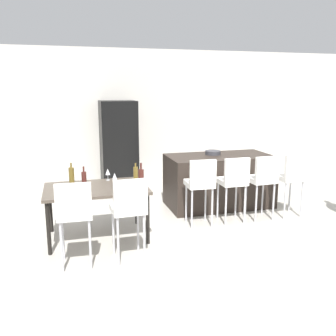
{
  "coord_description": "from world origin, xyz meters",
  "views": [
    {
      "loc": [
        -2.17,
        -4.92,
        2.08
      ],
      "look_at": [
        -0.64,
        0.54,
        0.85
      ],
      "focal_mm": 39.35,
      "sensor_mm": 36.0,
      "label": 1
    }
  ],
  "objects_px": {
    "dining_chair_far": "(129,206)",
    "wine_bottle_far": "(84,179)",
    "wine_bottle_left": "(136,174)",
    "refrigerator": "(119,146)",
    "bar_chair_right": "(263,177)",
    "dining_table": "(96,192)",
    "bar_chair_left": "(201,182)",
    "dining_chair_near": "(74,211)",
    "bar_chair_far": "(291,175)",
    "wine_glass_near": "(108,172)",
    "wine_bottle_inner": "(71,174)",
    "wine_bottle_middle": "(141,178)",
    "kitchen_island": "(219,181)",
    "bar_chair_middle": "(234,179)",
    "wine_glass_right": "(115,177)",
    "fruit_bowl": "(213,153)"
  },
  "relations": [
    {
      "from": "wine_bottle_middle",
      "to": "wine_glass_near",
      "type": "bearing_deg",
      "value": 125.11
    },
    {
      "from": "wine_glass_near",
      "to": "bar_chair_middle",
      "type": "bearing_deg",
      "value": -9.08
    },
    {
      "from": "kitchen_island",
      "to": "wine_bottle_left",
      "type": "bearing_deg",
      "value": -156.34
    },
    {
      "from": "wine_bottle_middle",
      "to": "wine_bottle_far",
      "type": "height_order",
      "value": "wine_bottle_middle"
    },
    {
      "from": "bar_chair_left",
      "to": "wine_bottle_far",
      "type": "distance_m",
      "value": 1.72
    },
    {
      "from": "wine_bottle_inner",
      "to": "wine_glass_near",
      "type": "height_order",
      "value": "wine_bottle_inner"
    },
    {
      "from": "bar_chair_far",
      "to": "wine_glass_right",
      "type": "height_order",
      "value": "bar_chair_far"
    },
    {
      "from": "dining_chair_far",
      "to": "refrigerator",
      "type": "xyz_separation_m",
      "value": [
        0.36,
        3.31,
        0.22
      ]
    },
    {
      "from": "bar_chair_middle",
      "to": "wine_glass_right",
      "type": "bearing_deg",
      "value": -179.65
    },
    {
      "from": "bar_chair_left",
      "to": "bar_chair_far",
      "type": "xyz_separation_m",
      "value": [
        1.57,
        -0.0,
        0.0
      ]
    },
    {
      "from": "dining_chair_far",
      "to": "refrigerator",
      "type": "bearing_deg",
      "value": 83.82
    },
    {
      "from": "wine_bottle_far",
      "to": "wine_glass_right",
      "type": "distance_m",
      "value": 0.42
    },
    {
      "from": "wine_bottle_inner",
      "to": "dining_chair_far",
      "type": "bearing_deg",
      "value": -62.33
    },
    {
      "from": "wine_bottle_middle",
      "to": "wine_glass_right",
      "type": "relative_size",
      "value": 2.0
    },
    {
      "from": "bar_chair_middle",
      "to": "wine_bottle_inner",
      "type": "distance_m",
      "value": 2.45
    },
    {
      "from": "bar_chair_right",
      "to": "bar_chair_far",
      "type": "xyz_separation_m",
      "value": [
        0.52,
        -0.0,
        0.0
      ]
    },
    {
      "from": "dining_chair_near",
      "to": "bar_chair_far",
      "type": "bearing_deg",
      "value": 14.23
    },
    {
      "from": "wine_glass_right",
      "to": "fruit_bowl",
      "type": "xyz_separation_m",
      "value": [
        1.89,
        0.99,
        0.09
      ]
    },
    {
      "from": "bar_chair_middle",
      "to": "wine_glass_near",
      "type": "xyz_separation_m",
      "value": [
        -1.91,
        0.3,
        0.17
      ]
    },
    {
      "from": "fruit_bowl",
      "to": "dining_chair_near",
      "type": "bearing_deg",
      "value": -143.24
    },
    {
      "from": "wine_bottle_inner",
      "to": "wine_glass_near",
      "type": "bearing_deg",
      "value": -2.9
    },
    {
      "from": "dining_table",
      "to": "wine_glass_near",
      "type": "xyz_separation_m",
      "value": [
        0.21,
        0.36,
        0.19
      ]
    },
    {
      "from": "bar_chair_right",
      "to": "wine_bottle_inner",
      "type": "bearing_deg",
      "value": 173.57
    },
    {
      "from": "wine_glass_near",
      "to": "fruit_bowl",
      "type": "distance_m",
      "value": 2.07
    },
    {
      "from": "kitchen_island",
      "to": "wine_bottle_inner",
      "type": "height_order",
      "value": "wine_bottle_inner"
    },
    {
      "from": "dining_table",
      "to": "wine_bottle_far",
      "type": "xyz_separation_m",
      "value": [
        -0.15,
        0.08,
        0.18
      ]
    },
    {
      "from": "dining_chair_far",
      "to": "wine_bottle_left",
      "type": "xyz_separation_m",
      "value": [
        0.28,
        1.01,
        0.15
      ]
    },
    {
      "from": "bar_chair_left",
      "to": "refrigerator",
      "type": "xyz_separation_m",
      "value": [
        -0.89,
        2.43,
        0.22
      ]
    },
    {
      "from": "bar_chair_right",
      "to": "dining_chair_far",
      "type": "relative_size",
      "value": 1.0
    },
    {
      "from": "kitchen_island",
      "to": "wine_bottle_left",
      "type": "relative_size",
      "value": 6.72
    },
    {
      "from": "bar_chair_middle",
      "to": "bar_chair_right",
      "type": "xyz_separation_m",
      "value": [
        0.51,
        0.0,
        0.0
      ]
    },
    {
      "from": "bar_chair_right",
      "to": "dining_chair_near",
      "type": "xyz_separation_m",
      "value": [
        -2.94,
        -0.88,
        0.0
      ]
    },
    {
      "from": "wine_bottle_left",
      "to": "refrigerator",
      "type": "height_order",
      "value": "refrigerator"
    },
    {
      "from": "wine_bottle_middle",
      "to": "refrigerator",
      "type": "relative_size",
      "value": 0.19
    },
    {
      "from": "dining_table",
      "to": "bar_chair_far",
      "type": "bearing_deg",
      "value": 1.0
    },
    {
      "from": "refrigerator",
      "to": "wine_bottle_middle",
      "type": "bearing_deg",
      "value": -91.66
    },
    {
      "from": "bar_chair_left",
      "to": "bar_chair_far",
      "type": "bearing_deg",
      "value": -0.0
    },
    {
      "from": "bar_chair_left",
      "to": "wine_glass_near",
      "type": "xyz_separation_m",
      "value": [
        -1.36,
        0.3,
        0.17
      ]
    },
    {
      "from": "dining_chair_far",
      "to": "wine_bottle_far",
      "type": "relative_size",
      "value": 3.66
    },
    {
      "from": "wine_bottle_inner",
      "to": "wine_glass_right",
      "type": "bearing_deg",
      "value": -30.41
    },
    {
      "from": "bar_chair_far",
      "to": "wine_bottle_far",
      "type": "relative_size",
      "value": 3.66
    },
    {
      "from": "wine_bottle_left",
      "to": "wine_glass_near",
      "type": "distance_m",
      "value": 0.43
    },
    {
      "from": "wine_glass_right",
      "to": "fruit_bowl",
      "type": "distance_m",
      "value": 2.14
    },
    {
      "from": "dining_table",
      "to": "bar_chair_left",
      "type": "bearing_deg",
      "value": 2.0
    },
    {
      "from": "wine_bottle_far",
      "to": "wine_bottle_inner",
      "type": "bearing_deg",
      "value": 117.81
    },
    {
      "from": "dining_chair_near",
      "to": "wine_bottle_inner",
      "type": "distance_m",
      "value": 1.22
    },
    {
      "from": "kitchen_island",
      "to": "bar_chair_far",
      "type": "distance_m",
      "value": 1.26
    },
    {
      "from": "bar_chair_middle",
      "to": "refrigerator",
      "type": "relative_size",
      "value": 0.57
    },
    {
      "from": "wine_bottle_inner",
      "to": "wine_glass_near",
      "type": "distance_m",
      "value": 0.52
    },
    {
      "from": "bar_chair_right",
      "to": "wine_glass_near",
      "type": "height_order",
      "value": "bar_chair_right"
    }
  ]
}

